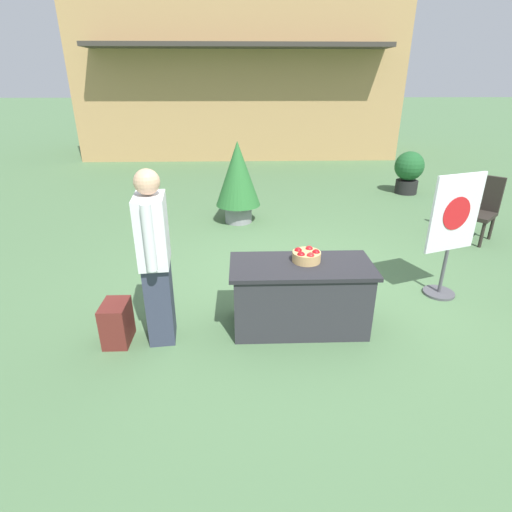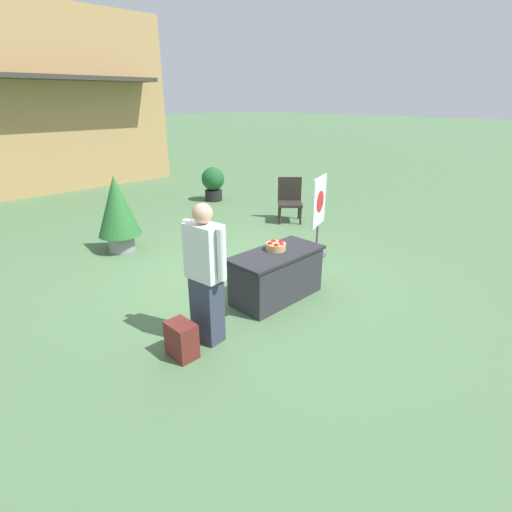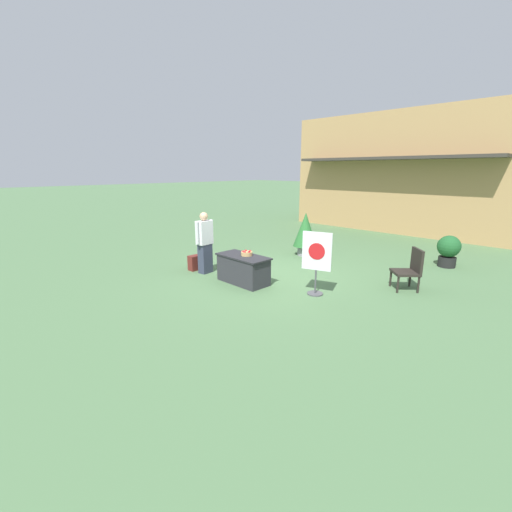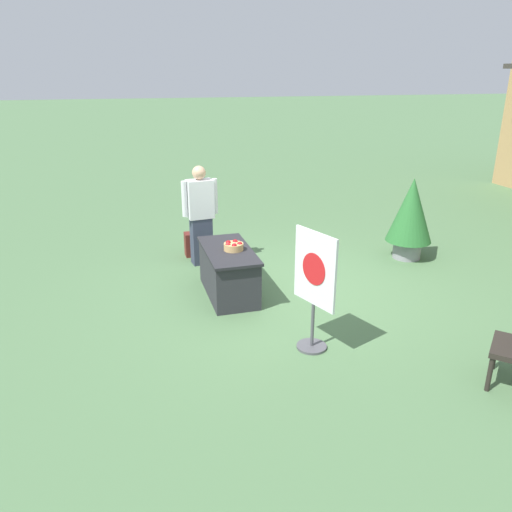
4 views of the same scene
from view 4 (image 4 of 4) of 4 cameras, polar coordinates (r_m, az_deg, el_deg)
name	(u,v)px [view 4 (image 4 of 4)]	position (r m, az deg, el deg)	size (l,w,h in m)	color
ground_plane	(289,289)	(7.59, 3.85, -3.83)	(120.00, 120.00, 0.00)	#4C7047
display_table	(228,272)	(7.29, -3.17, -1.81)	(1.41, 0.67, 0.70)	#2D2D33
apple_basket	(233,246)	(7.11, -2.59, 1.14)	(0.28, 0.28, 0.13)	tan
person_visitor	(201,215)	(8.39, -6.36, 4.68)	(0.31, 0.61, 1.68)	#33384C
backpack	(195,244)	(8.97, -7.04, 1.37)	(0.24, 0.34, 0.42)	maroon
poster_board	(314,285)	(5.73, 6.67, -3.28)	(0.64, 0.36, 1.45)	#4C4C51
potted_plant_far_left	(411,214)	(9.00, 17.27, 4.62)	(0.78, 0.78, 1.42)	gray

